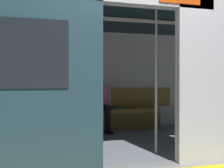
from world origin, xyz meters
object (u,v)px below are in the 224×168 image
Objects in this scene: book at (117,108)px; grab_pole_door at (100,79)px; person_seated at (99,99)px; train_car at (111,54)px; handbag at (78,105)px; grab_pole_far at (156,80)px; bench_seat at (101,114)px.

grab_pole_door is at bearing 64.85° from book.
book is at bearing -163.24° from person_seated.
person_seated is 0.50m from book.
person_seated is 2.01m from grab_pole_door.
train_car is at bearing 89.36° from person_seated.
train_car is 5.37× the size of person_seated.
train_car is at bearing -112.86° from grab_pole_door.
train_car is 1.66m from book.
handbag is 1.18× the size of book.
book is at bearing -88.70° from grab_pole_far.
train_car is 1.63m from bench_seat.
train_car reaches higher than person_seated.
train_car reaches higher than book.
train_car is at bearing -57.89° from grab_pole_far.
handbag is 2.25m from grab_pole_far.
grab_pole_door is (-0.05, 2.07, 0.54)m from handbag.
grab_pole_door is 1.00× the size of grab_pole_far.
grab_pole_door is at bearing 78.92° from person_seated.
handbag is 2.14m from grab_pole_door.
book is at bearing -111.58° from grab_pole_door.
train_car is 2.95× the size of grab_pole_door.
train_car reaches higher than handbag.
bench_seat is 2.16m from grab_pole_door.
grab_pole_far is (-0.48, 1.85, 0.40)m from person_seated.
grab_pole_door is (0.43, 1.99, 0.73)m from bench_seat.
grab_pole_door is at bearing 91.47° from handbag.
book is (-0.87, 0.00, -0.07)m from handbag.
handbag is at bearing -65.26° from grab_pole_far.
grab_pole_far is (-0.43, 1.91, 0.73)m from bench_seat.
book is 0.10× the size of grab_pole_door.
grab_pole_door is at bearing 77.75° from bench_seat.
handbag is 0.12× the size of grab_pole_door.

